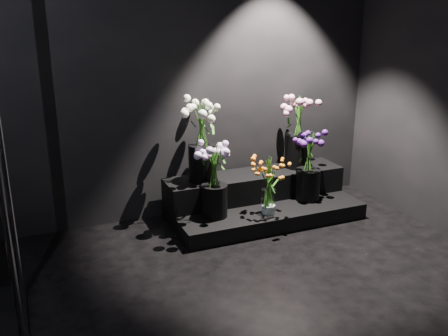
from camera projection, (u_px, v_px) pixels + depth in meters
floor at (279, 330)px, 3.05m from camera, size 4.00×4.00×0.00m
wall_back at (173, 65)px, 4.37m from camera, size 4.00×0.00×4.00m
display_riser at (260, 199)px, 4.71m from camera, size 1.74×0.77×0.39m
bouquet_orange_bells at (269, 185)px, 4.33m from camera, size 0.27×0.27×0.52m
bouquet_lilac at (214, 174)px, 4.23m from camera, size 0.44×0.44×0.68m
bouquet_purple at (309, 162)px, 4.62m from camera, size 0.38×0.38×0.67m
bouquet_cream_roses at (202, 134)px, 4.38m from camera, size 0.50×0.50×0.74m
bouquet_pink_roses at (299, 127)px, 4.79m from camera, size 0.50×0.50×0.69m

